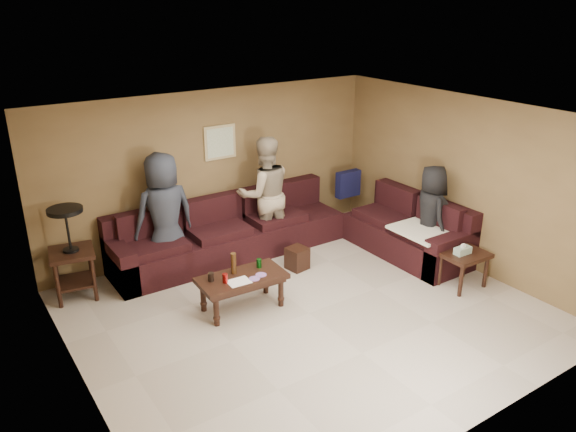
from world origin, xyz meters
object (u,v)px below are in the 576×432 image
Objects in this scene: sectional_sofa at (294,236)px; person_middle at (265,194)px; end_table_left at (71,251)px; side_table_right at (464,258)px; coffee_table at (242,281)px; person_left at (165,215)px; person_right at (430,214)px; waste_bin at (297,258)px.

sectional_sofa is 0.79m from person_middle.
side_table_right is (4.51, -2.68, -0.23)m from end_table_left.
coffee_table is at bearing 157.39° from side_table_right.
person_right is (3.42, -1.81, -0.15)m from person_left.
person_right is (1.81, -0.86, 0.58)m from waste_bin.
end_table_left is at bearing 10.90° from person_middle.
coffee_table is at bearing 61.74° from person_middle.
person_middle is 1.22× the size of person_right.
sectional_sofa reaches higher than waste_bin.
waste_bin is at bearing -118.99° from sectional_sofa.
person_right is (0.22, 0.85, 0.32)m from side_table_right.
side_table_right is 0.93m from person_right.
person_middle is at bearing 67.71° from person_right.
side_table_right is 3.08m from person_middle.
waste_bin is (2.92, -0.97, -0.50)m from end_table_left.
person_right is at bearing -25.39° from waste_bin.
end_table_left is 5.07m from person_right.
sectional_sofa reaches higher than coffee_table.
coffee_table is 0.63× the size of person_left.
person_middle reaches higher than waste_bin.
sectional_sofa is 2.00m from person_left.
sectional_sofa is at bearing -10.35° from end_table_left.
waste_bin is at bearing -18.39° from end_table_left.
coffee_table is at bearing -147.34° from sectional_sofa.
sectional_sofa is 2.59× the size of person_left.
person_middle is 2.52m from person_right.
person_left is at bearing 149.56° from waste_bin.
end_table_left is at bearing 169.65° from sectional_sofa.
person_right reaches higher than sectional_sofa.
waste_bin is 0.22× the size of person_right.
person_left is at bearing 140.34° from side_table_right.
coffee_table is 1.94m from person_middle.
person_right is at bearing 150.71° from person_left.
coffee_table is 1.75× the size of side_table_right.
waste_bin is (-1.59, 1.71, -0.27)m from side_table_right.
side_table_right is (1.37, -2.11, 0.11)m from sectional_sofa.
person_left is (1.30, -0.02, 0.24)m from end_table_left.
waste_bin is (1.23, 0.53, -0.23)m from coffee_table.
end_table_left reaches higher than waste_bin.
sectional_sofa is 14.03× the size of waste_bin.
person_right is at bearing -21.15° from end_table_left.
person_right is at bearing -6.09° from coffee_table.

